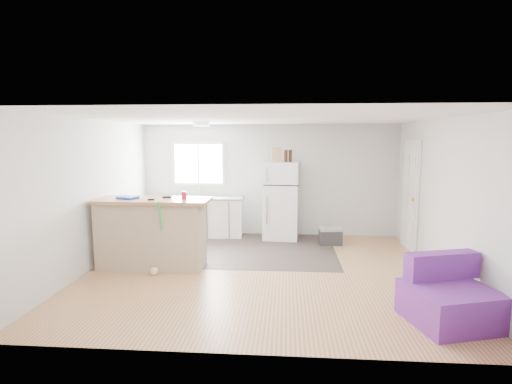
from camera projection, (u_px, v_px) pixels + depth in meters
The scene contains 19 objects.
room at pixel (262, 197), 6.21m from camera, with size 5.51×5.01×2.41m.
vinyl_zone at pixel (228, 248), 7.66m from camera, with size 4.05×2.50×0.00m, color #322925.
window at pixel (199, 164), 8.74m from camera, with size 1.18×0.06×0.98m.
interior_door at pixel (410, 196), 7.56m from camera, with size 0.11×0.92×2.10m.
ceiling_fixture at pixel (201, 124), 7.33m from camera, with size 0.30×0.30×0.07m, color white.
kitchen_cabinets at pixel (199, 216), 8.60m from camera, with size 1.95×0.73×1.12m.
peninsula at pixel (152, 233), 6.49m from camera, with size 1.85×0.71×1.14m.
refrigerator at pixel (281, 200), 8.36m from camera, with size 0.76×0.73×1.62m.
cooler at pixel (330, 236), 7.95m from camera, with size 0.48×0.35×0.34m.
purple_seat at pixel (449, 299), 4.58m from camera, with size 1.10×1.07×0.74m.
cleaner_jug at pixel (162, 263), 6.32m from camera, with size 0.15×0.11×0.33m.
mop at pixel (157, 260), 6.18m from camera, with size 0.20×0.33×1.17m.
red_cup at pixel (184, 195), 6.38m from camera, with size 0.08×0.08×0.12m, color red.
blue_tray at pixel (128, 198), 6.42m from camera, with size 0.30×0.22×0.04m, color #1635CF.
tool_a at pixel (167, 197), 6.49m from camera, with size 0.14×0.05×0.03m, color black.
tool_b at pixel (151, 199), 6.25m from camera, with size 0.10×0.04×0.03m, color black.
cardboard_box at pixel (276, 155), 8.18m from camera, with size 0.20×0.10×0.30m, color tan.
bottle_left at pixel (286, 156), 8.14m from camera, with size 0.07×0.07×0.25m, color #391B0A.
bottle_right at pixel (290, 156), 8.19m from camera, with size 0.07×0.07×0.25m, color #391B0A.
Camera 1 is at (0.37, -6.13, 2.09)m, focal length 28.00 mm.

